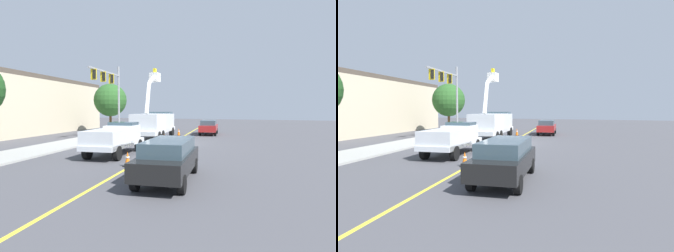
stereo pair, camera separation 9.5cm
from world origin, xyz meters
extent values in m
plane|color=#47474C|center=(0.00, 0.00, 0.00)|extent=(120.00, 120.00, 0.00)
cube|color=#9E9E99|center=(-1.35, 8.24, 0.06)|extent=(59.79, 13.23, 0.12)
cube|color=yellow|center=(0.00, 0.00, 0.00)|extent=(49.37, 8.22, 0.01)
cube|color=silver|center=(1.91, 2.60, 0.90)|extent=(8.50, 3.79, 0.36)
cube|color=silver|center=(4.50, 3.03, 1.67)|extent=(2.97, 2.74, 1.60)
cube|color=#384C56|center=(4.70, 3.06, 2.37)|extent=(2.12, 2.36, 0.64)
cube|color=silver|center=(0.94, 2.44, 1.62)|extent=(5.58, 3.31, 1.80)
cube|color=white|center=(0.09, 2.36, 3.98)|extent=(1.53, 0.65, 2.94)
cube|color=white|center=(2.06, 2.87, 5.88)|extent=(2.90, 1.01, 1.24)
cube|color=white|center=(3.44, 3.23, 6.22)|extent=(0.90, 0.90, 0.90)
cube|color=yellow|center=(3.44, 3.23, 6.82)|extent=(0.36, 0.24, 0.60)
cylinder|color=black|center=(4.56, 4.17, 0.52)|extent=(1.08, 0.50, 1.04)
cylinder|color=black|center=(4.92, 1.95, 0.52)|extent=(1.08, 0.50, 1.04)
cylinder|color=black|center=(0.27, 3.47, 0.52)|extent=(1.08, 0.50, 1.04)
cylinder|color=black|center=(0.63, 1.25, 0.52)|extent=(1.08, 0.50, 1.04)
cylinder|color=black|center=(-1.02, 3.26, 0.52)|extent=(1.08, 0.50, 1.04)
cylinder|color=black|center=(-0.66, 1.04, 0.52)|extent=(1.08, 0.50, 1.04)
cube|color=silver|center=(-7.20, 1.11, 0.75)|extent=(5.87, 2.98, 0.30)
cube|color=silver|center=(-5.98, 1.31, 1.30)|extent=(2.30, 2.23, 1.10)
cube|color=#384C56|center=(-5.78, 1.34, 1.78)|extent=(1.61, 1.96, 0.56)
cube|color=silver|center=(-8.19, 0.95, 1.15)|extent=(3.65, 2.61, 1.10)
cylinder|color=black|center=(-5.53, 2.34, 0.42)|extent=(0.88, 0.43, 0.84)
cylinder|color=black|center=(-5.22, 0.48, 0.42)|extent=(0.88, 0.43, 0.84)
cylinder|color=black|center=(-9.17, 1.75, 0.42)|extent=(0.88, 0.43, 0.84)
cylinder|color=black|center=(-8.87, -0.12, 0.42)|extent=(0.88, 0.43, 0.84)
cube|color=maroon|center=(9.08, -1.07, 0.79)|extent=(5.04, 2.65, 0.70)
cube|color=#384C56|center=(9.23, -1.04, 1.39)|extent=(3.68, 2.21, 0.60)
cylinder|color=black|center=(7.61, -2.18, 0.34)|extent=(0.71, 0.35, 0.68)
cylinder|color=black|center=(7.33, -0.49, 0.34)|extent=(0.71, 0.35, 0.68)
cylinder|color=black|center=(10.83, -1.65, 0.34)|extent=(0.71, 0.35, 0.68)
cylinder|color=black|center=(10.55, 0.04, 0.34)|extent=(0.71, 0.35, 0.68)
cube|color=black|center=(-11.83, -4.49, 0.79)|extent=(5.04, 2.65, 0.70)
cube|color=#384C56|center=(-11.69, -4.46, 1.39)|extent=(3.68, 2.21, 0.60)
cylinder|color=black|center=(-13.31, -5.59, 0.34)|extent=(0.71, 0.35, 0.68)
cylinder|color=black|center=(-13.58, -3.91, 0.34)|extent=(0.71, 0.35, 0.68)
cylinder|color=black|center=(-10.09, -5.07, 0.34)|extent=(0.71, 0.35, 0.68)
cylinder|color=black|center=(-10.36, -3.38, 0.34)|extent=(0.71, 0.35, 0.68)
cube|color=black|center=(-10.05, -1.50, 0.02)|extent=(0.40, 0.40, 0.04)
cone|color=orange|center=(-10.05, -1.50, 0.41)|extent=(0.32, 0.32, 0.74)
cylinder|color=white|center=(-10.05, -1.50, 0.49)|extent=(0.20, 0.20, 0.08)
cube|color=black|center=(-1.35, 0.17, 0.02)|extent=(0.40, 0.40, 0.04)
cone|color=orange|center=(-1.35, 0.17, 0.46)|extent=(0.32, 0.32, 0.84)
cylinder|color=white|center=(-1.35, 0.17, 0.54)|extent=(0.20, 0.20, 0.08)
cube|color=black|center=(6.53, 1.73, 0.02)|extent=(0.40, 0.40, 0.04)
cone|color=orange|center=(6.53, 1.73, 0.42)|extent=(0.32, 0.32, 0.77)
cylinder|color=white|center=(6.53, 1.73, 0.50)|extent=(0.20, 0.20, 0.08)
cylinder|color=gray|center=(4.36, 8.16, 3.87)|extent=(0.22, 0.22, 7.73)
cube|color=gray|center=(1.06, 7.62, 6.72)|extent=(6.62, 1.24, 0.16)
cube|color=gold|center=(2.48, 7.85, 6.17)|extent=(0.21, 0.57, 1.00)
cube|color=black|center=(2.49, 7.75, 6.17)|extent=(0.25, 0.35, 0.84)
cube|color=gold|center=(0.59, 7.54, 6.17)|extent=(0.21, 0.57, 1.00)
cube|color=black|center=(0.61, 7.45, 6.17)|extent=(0.25, 0.35, 0.84)
cube|color=gold|center=(-1.29, 7.24, 6.17)|extent=(0.21, 0.57, 1.00)
cube|color=black|center=(-1.28, 7.14, 6.17)|extent=(0.25, 0.35, 0.84)
cube|color=beige|center=(2.18, 19.96, 3.19)|extent=(24.73, 11.01, 6.37)
cube|color=#4C4238|center=(2.18, 19.96, 6.62)|extent=(24.73, 11.01, 0.50)
cylinder|color=brown|center=(7.84, 11.67, 1.34)|extent=(0.32, 0.32, 2.67)
sphere|color=#285623|center=(7.84, 11.67, 4.15)|extent=(4.22, 4.22, 4.22)
camera|label=1|loc=(-22.04, -8.64, 2.93)|focal=29.05mm
camera|label=2|loc=(-22.00, -8.73, 2.93)|focal=29.05mm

